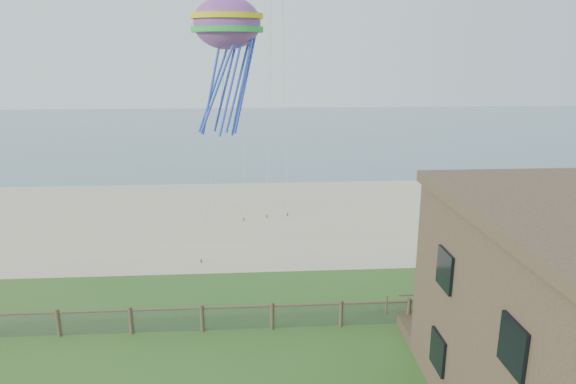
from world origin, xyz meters
TOP-DOWN VIEW (x-y plane):
  - sand_beach at (0.00, 22.00)m, footprint 72.00×20.00m
  - ocean at (0.00, 66.00)m, footprint 160.00×68.00m
  - chainlink_fence at (0.00, 6.00)m, footprint 36.20×0.20m
  - motel_deck at (13.00, 5.00)m, footprint 15.00×2.00m
  - picnic_table at (7.12, 5.00)m, footprint 2.16×1.80m
  - octopus_kite at (-1.78, 10.52)m, footprint 3.67×2.91m

SIDE VIEW (x-z plane):
  - ocean at x=0.00m, z-range -0.01..0.01m
  - sand_beach at x=0.00m, z-range -0.01..0.01m
  - motel_deck at x=13.00m, z-range 0.00..0.50m
  - picnic_table at x=7.12m, z-range 0.00..0.80m
  - chainlink_fence at x=0.00m, z-range -0.07..1.18m
  - octopus_kite at x=-1.78m, z-range 7.77..14.55m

